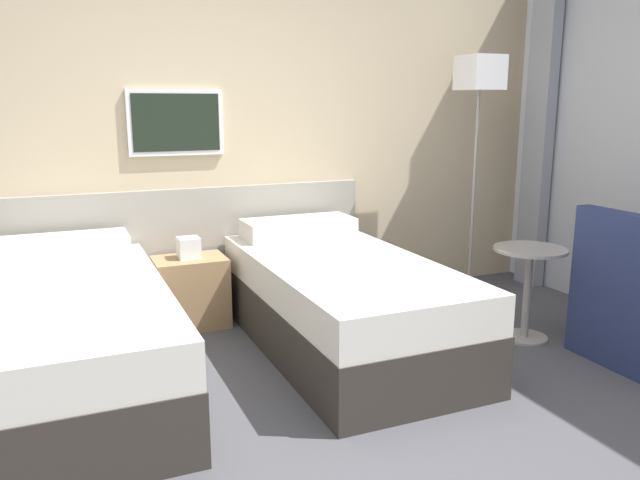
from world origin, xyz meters
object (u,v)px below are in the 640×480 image
object	(u,v)px
bed_near_window	(342,302)
nightstand	(191,290)
bed_near_door	(71,339)
floor_lamp	(479,90)
side_table	(528,276)

from	to	relation	value
bed_near_window	nightstand	world-z (taller)	bed_near_window
nightstand	bed_near_window	bearing A→B (deg)	-43.92
bed_near_door	nightstand	xyz separation A→B (m)	(0.78, 0.75, -0.04)
bed_near_window	floor_lamp	xyz separation A→B (m)	(1.34, 0.52, 1.29)
bed_near_door	nightstand	distance (m)	1.08
nightstand	floor_lamp	size ratio (longest dim) A/B	0.34
nightstand	side_table	distance (m)	2.21
floor_lamp	side_table	xyz separation A→B (m)	(-0.20, -0.86, -1.16)
side_table	nightstand	bearing A→B (deg)	150.39
floor_lamp	side_table	distance (m)	1.46
bed_near_door	bed_near_window	world-z (taller)	same
bed_near_window	side_table	world-z (taller)	bed_near_window
bed_near_window	side_table	bearing A→B (deg)	-16.72
bed_near_window	floor_lamp	world-z (taller)	floor_lamp
bed_near_window	side_table	distance (m)	1.20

